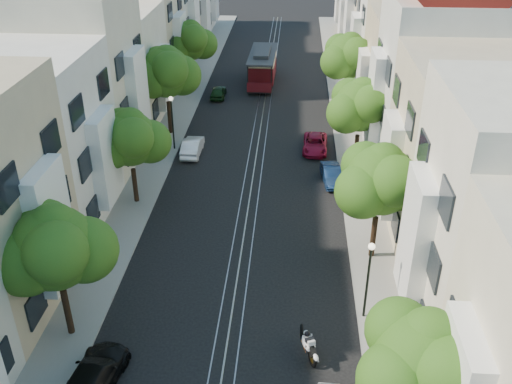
% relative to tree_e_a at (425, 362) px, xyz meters
% --- Properties ---
extents(ground, '(200.00, 200.00, 0.00)m').
position_rel_tree_e_a_xyz_m(ground, '(-7.26, 31.02, -4.40)').
color(ground, black).
rests_on(ground, ground).
extents(sidewalk_east, '(2.50, 80.00, 0.12)m').
position_rel_tree_e_a_xyz_m(sidewalk_east, '(-0.01, 31.02, -4.34)').
color(sidewalk_east, gray).
rests_on(sidewalk_east, ground).
extents(sidewalk_west, '(2.50, 80.00, 0.12)m').
position_rel_tree_e_a_xyz_m(sidewalk_west, '(-14.51, 31.02, -4.34)').
color(sidewalk_west, gray).
rests_on(sidewalk_west, ground).
extents(rail_left, '(0.06, 80.00, 0.02)m').
position_rel_tree_e_a_xyz_m(rail_left, '(-7.81, 31.02, -4.39)').
color(rail_left, gray).
rests_on(rail_left, ground).
extents(rail_slot, '(0.06, 80.00, 0.02)m').
position_rel_tree_e_a_xyz_m(rail_slot, '(-7.26, 31.02, -4.39)').
color(rail_slot, gray).
rests_on(rail_slot, ground).
extents(rail_right, '(0.06, 80.00, 0.02)m').
position_rel_tree_e_a_xyz_m(rail_right, '(-6.71, 31.02, -4.39)').
color(rail_right, gray).
rests_on(rail_right, ground).
extents(lane_line, '(0.08, 80.00, 0.01)m').
position_rel_tree_e_a_xyz_m(lane_line, '(-7.26, 31.02, -4.40)').
color(lane_line, tan).
rests_on(lane_line, ground).
extents(townhouses_east, '(7.75, 72.00, 12.00)m').
position_rel_tree_e_a_xyz_m(townhouses_east, '(4.61, 30.94, 0.79)').
color(townhouses_east, beige).
rests_on(townhouses_east, ground).
extents(townhouses_west, '(7.75, 72.00, 11.76)m').
position_rel_tree_e_a_xyz_m(townhouses_west, '(-19.13, 30.94, 0.68)').
color(townhouses_west, silver).
rests_on(townhouses_west, ground).
extents(tree_e_a, '(4.72, 3.87, 6.27)m').
position_rel_tree_e_a_xyz_m(tree_e_a, '(0.00, 0.00, 0.00)').
color(tree_e_a, black).
rests_on(tree_e_a, ground).
extents(tree_e_b, '(4.93, 4.08, 6.68)m').
position_rel_tree_e_a_xyz_m(tree_e_b, '(0.00, 12.00, 0.34)').
color(tree_e_b, black).
rests_on(tree_e_b, ground).
extents(tree_e_c, '(4.84, 3.99, 6.52)m').
position_rel_tree_e_a_xyz_m(tree_e_c, '(0.00, 23.00, 0.20)').
color(tree_e_c, black).
rests_on(tree_e_c, ground).
extents(tree_e_d, '(5.01, 4.16, 6.85)m').
position_rel_tree_e_a_xyz_m(tree_e_d, '(0.00, 34.00, 0.47)').
color(tree_e_d, black).
rests_on(tree_e_d, ground).
extents(tree_w_a, '(4.93, 4.08, 6.68)m').
position_rel_tree_e_a_xyz_m(tree_w_a, '(-14.40, 5.00, 0.34)').
color(tree_w_a, black).
rests_on(tree_w_a, ground).
extents(tree_w_b, '(4.72, 3.87, 6.27)m').
position_rel_tree_e_a_xyz_m(tree_w_b, '(-14.40, 17.00, 0.00)').
color(tree_w_b, black).
rests_on(tree_w_b, ground).
extents(tree_w_c, '(5.13, 4.28, 7.09)m').
position_rel_tree_e_a_xyz_m(tree_w_c, '(-14.40, 28.00, 0.67)').
color(tree_w_c, black).
rests_on(tree_w_c, ground).
extents(tree_w_d, '(4.84, 3.99, 6.52)m').
position_rel_tree_e_a_xyz_m(tree_w_d, '(-14.40, 39.00, 0.20)').
color(tree_w_d, black).
rests_on(tree_w_d, ground).
extents(lamp_east, '(0.32, 0.32, 4.16)m').
position_rel_tree_e_a_xyz_m(lamp_east, '(-0.96, 7.02, -1.55)').
color(lamp_east, black).
rests_on(lamp_east, ground).
extents(lamp_west, '(0.32, 0.32, 4.16)m').
position_rel_tree_e_a_xyz_m(lamp_west, '(-13.56, 25.02, -1.55)').
color(lamp_west, black).
rests_on(lamp_west, ground).
extents(sportbike_rider, '(0.81, 1.88, 1.36)m').
position_rel_tree_e_a_xyz_m(sportbike_rider, '(-3.65, 4.39, -3.70)').
color(sportbike_rider, black).
rests_on(sportbike_rider, ground).
extents(cable_car, '(2.68, 8.09, 3.09)m').
position_rel_tree_e_a_xyz_m(cable_car, '(-7.76, 41.22, -2.57)').
color(cable_car, black).
rests_on(cable_car, ground).
extents(parked_car_e_mid, '(1.55, 3.48, 1.11)m').
position_rel_tree_e_a_xyz_m(parked_car_e_mid, '(-1.84, 20.65, -3.84)').
color(parked_car_e_mid, '#0D2042').
rests_on(parked_car_e_mid, ground).
extents(parked_car_e_far, '(1.98, 3.98, 1.08)m').
position_rel_tree_e_a_xyz_m(parked_car_e_far, '(-2.86, 25.65, -3.86)').
color(parked_car_e_far, maroon).
rests_on(parked_car_e_far, ground).
extents(parked_car_w_near, '(2.38, 4.72, 1.31)m').
position_rel_tree_e_a_xyz_m(parked_car_w_near, '(-12.41, 1.89, -3.74)').
color(parked_car_w_near, black).
rests_on(parked_car_w_near, ground).
extents(parked_car_w_mid, '(1.30, 3.70, 1.22)m').
position_rel_tree_e_a_xyz_m(parked_car_w_mid, '(-12.06, 24.43, -3.79)').
color(parked_car_w_mid, white).
rests_on(parked_car_w_mid, ground).
extents(parked_car_w_far, '(1.32, 3.27, 1.11)m').
position_rel_tree_e_a_xyz_m(parked_car_w_far, '(-11.66, 36.78, -3.84)').
color(parked_car_w_far, black).
rests_on(parked_car_w_far, ground).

